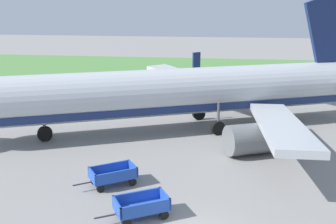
{
  "coord_description": "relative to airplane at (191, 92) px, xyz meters",
  "views": [
    {
      "loc": [
        1.23,
        -15.09,
        9.95
      ],
      "look_at": [
        -2.59,
        11.05,
        2.8
      ],
      "focal_mm": 42.98,
      "sensor_mm": 36.0,
      "label": 1
    }
  ],
  "objects": [
    {
      "name": "baggage_cart_second_in_row",
      "position": [
        -1.07,
        -14.64,
        -2.45
      ],
      "size": [
        3.43,
        2.48,
        1.07
      ],
      "color": "#234CB2",
      "rests_on": "ground"
    },
    {
      "name": "grass_strip",
      "position": [
        1.47,
        29.64,
        -3.02
      ],
      "size": [
        220.0,
        28.0,
        0.06
      ],
      "primitive_type": "cube",
      "color": "#518442",
      "rests_on": "ground"
    },
    {
      "name": "airplane",
      "position": [
        0.0,
        0.0,
        0.0
      ],
      "size": [
        35.7,
        29.26,
        11.34
      ],
      "color": "#B2B7BC",
      "rests_on": "ground"
    },
    {
      "name": "baggage_cart_third_in_row",
      "position": [
        -3.4,
        -11.35,
        -2.45
      ],
      "size": [
        3.33,
        2.64,
        1.07
      ],
      "color": "#234CB2",
      "rests_on": "ground"
    }
  ]
}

